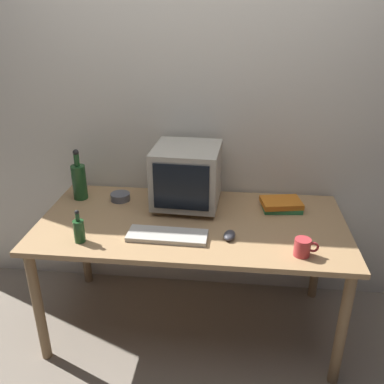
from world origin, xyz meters
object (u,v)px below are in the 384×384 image
(keyboard, at_px, (167,235))
(mug, at_px, (303,247))
(crt_monitor, at_px, (187,176))
(book_stack, at_px, (282,205))
(bottle_short, at_px, (79,230))
(bottle_tall, at_px, (79,180))
(cd_spindle, at_px, (120,197))
(computer_mouse, at_px, (229,235))

(keyboard, xyz_separation_m, mug, (0.68, -0.10, 0.03))
(crt_monitor, bearing_deg, book_stack, 0.29)
(bottle_short, bearing_deg, bottle_tall, 109.27)
(crt_monitor, height_order, keyboard, crt_monitor)
(cd_spindle, bearing_deg, mug, -26.28)
(bottle_tall, xyz_separation_m, cd_spindle, (0.26, -0.00, -0.10))
(mug, bearing_deg, computer_mouse, 160.87)
(cd_spindle, bearing_deg, computer_mouse, -29.69)
(keyboard, distance_m, cd_spindle, 0.56)
(cd_spindle, bearing_deg, book_stack, -1.38)
(book_stack, bearing_deg, bottle_short, -155.63)
(crt_monitor, height_order, bottle_tall, crt_monitor)
(bottle_short, bearing_deg, cd_spindle, 81.34)
(crt_monitor, relative_size, bottle_tall, 1.25)
(crt_monitor, xyz_separation_m, mug, (0.63, -0.49, -0.15))
(bottle_tall, relative_size, book_stack, 1.26)
(mug, xyz_separation_m, cd_spindle, (-1.05, 0.52, -0.02))
(bottle_tall, bearing_deg, cd_spindle, -0.52)
(computer_mouse, relative_size, bottle_tall, 0.31)
(keyboard, height_order, cd_spindle, cd_spindle)
(crt_monitor, bearing_deg, mug, -38.12)
(computer_mouse, height_order, bottle_short, bottle_short)
(bottle_short, distance_m, cd_spindle, 0.51)
(computer_mouse, xyz_separation_m, bottle_short, (-0.77, -0.11, 0.05))
(crt_monitor, relative_size, book_stack, 1.58)
(book_stack, bearing_deg, mug, -83.25)
(crt_monitor, bearing_deg, cd_spindle, 176.37)
(bottle_tall, xyz_separation_m, bottle_short, (0.18, -0.51, -0.05))
(cd_spindle, bearing_deg, bottle_short, -98.66)
(crt_monitor, distance_m, book_stack, 0.59)
(computer_mouse, relative_size, book_stack, 0.39)
(crt_monitor, relative_size, keyboard, 0.96)
(book_stack, height_order, mug, mug)
(keyboard, distance_m, book_stack, 0.74)
(crt_monitor, height_order, cd_spindle, crt_monitor)
(computer_mouse, distance_m, bottle_short, 0.78)
(crt_monitor, height_order, book_stack, crt_monitor)
(book_stack, xyz_separation_m, mug, (0.06, -0.49, 0.01))
(keyboard, xyz_separation_m, bottle_tall, (-0.62, 0.42, 0.11))
(bottle_short, xyz_separation_m, mug, (1.12, -0.01, -0.02))
(crt_monitor, relative_size, mug, 3.37)
(keyboard, distance_m, bottle_tall, 0.76)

